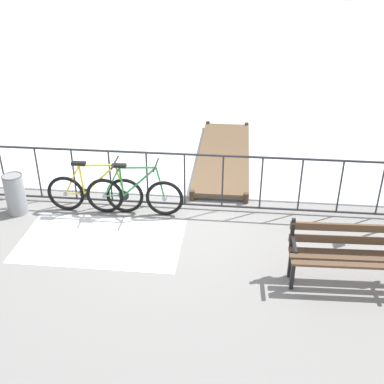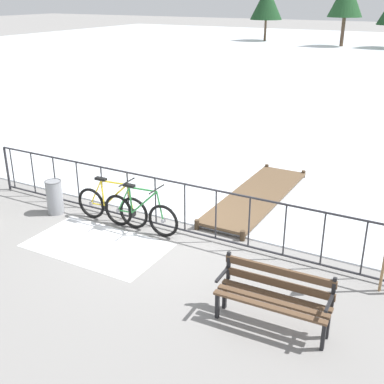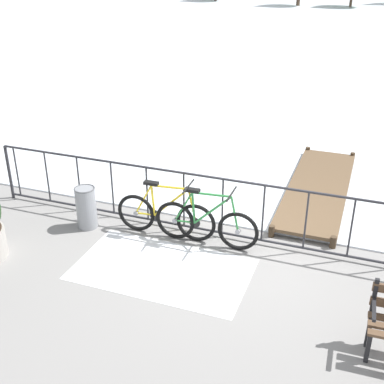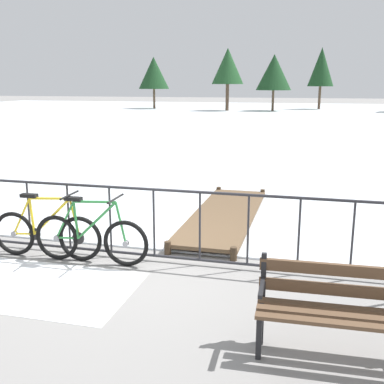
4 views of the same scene
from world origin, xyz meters
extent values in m
plane|color=gray|center=(0.00, 0.00, 0.00)|extent=(160.00, 160.00, 0.00)
cube|color=silver|center=(0.00, 28.40, 0.01)|extent=(80.00, 56.00, 0.03)
cube|color=white|center=(-0.88, -1.20, 0.00)|extent=(2.59, 1.49, 0.01)
cylinder|color=#2D2D33|center=(0.00, 0.00, 1.05)|extent=(9.00, 0.04, 0.04)
cylinder|color=#2D2D33|center=(0.00, 0.00, 0.08)|extent=(9.00, 0.04, 0.04)
cylinder|color=#2D2D33|center=(-4.50, 0.00, 0.53)|extent=(0.06, 0.06, 1.05)
cylinder|color=#2D2D33|center=(-4.32, 0.00, 0.57)|extent=(0.03, 0.03, 0.97)
cylinder|color=#2D2D33|center=(-3.66, 0.00, 0.57)|extent=(0.03, 0.03, 0.97)
cylinder|color=#2D2D33|center=(-2.99, 0.00, 0.57)|extent=(0.03, 0.03, 0.97)
cylinder|color=#2D2D33|center=(-2.33, 0.00, 0.57)|extent=(0.03, 0.03, 0.97)
cylinder|color=#2D2D33|center=(-1.66, 0.00, 0.57)|extent=(0.03, 0.03, 0.97)
cylinder|color=#2D2D33|center=(-1.00, 0.00, 0.57)|extent=(0.03, 0.03, 0.97)
cylinder|color=#2D2D33|center=(-0.33, 0.00, 0.57)|extent=(0.03, 0.03, 0.97)
cylinder|color=#2D2D33|center=(0.33, 0.00, 0.57)|extent=(0.03, 0.03, 0.97)
cylinder|color=#2D2D33|center=(1.00, 0.00, 0.57)|extent=(0.03, 0.03, 0.97)
cylinder|color=#2D2D33|center=(1.66, 0.00, 0.57)|extent=(0.03, 0.03, 0.97)
torus|color=black|center=(-1.74, -0.29, 0.33)|extent=(0.66, 0.08, 0.66)
cylinder|color=gray|center=(-1.74, -0.29, 0.33)|extent=(0.08, 0.06, 0.08)
torus|color=black|center=(-0.69, -0.26, 0.33)|extent=(0.66, 0.08, 0.66)
cylinder|color=gray|center=(-0.69, -0.26, 0.33)|extent=(0.08, 0.06, 0.08)
cylinder|color=yellow|center=(-1.43, -0.28, 0.62)|extent=(0.08, 0.04, 0.53)
cylinder|color=yellow|center=(-1.11, -0.27, 0.63)|extent=(0.61, 0.05, 0.59)
cylinder|color=yellow|center=(-1.13, -0.27, 0.90)|extent=(0.63, 0.05, 0.07)
cylinder|color=yellow|center=(-1.57, -0.28, 0.34)|extent=(0.34, 0.04, 0.05)
cylinder|color=yellow|center=(-1.59, -0.28, 0.61)|extent=(0.32, 0.04, 0.56)
cylinder|color=yellow|center=(-0.75, -0.26, 0.62)|extent=(0.16, 0.04, 0.59)
cube|color=black|center=(-1.45, -0.28, 0.92)|extent=(0.24, 0.11, 0.05)
cylinder|color=black|center=(-0.82, -0.26, 0.96)|extent=(0.04, 0.52, 0.03)
cylinder|color=black|center=(-1.40, -0.28, 0.35)|extent=(0.18, 0.03, 0.18)
torus|color=black|center=(-1.03, -0.30, 0.33)|extent=(0.66, 0.07, 0.66)
cylinder|color=gray|center=(-1.03, -0.30, 0.33)|extent=(0.08, 0.06, 0.08)
torus|color=black|center=(0.02, -0.28, 0.33)|extent=(0.66, 0.07, 0.66)
cylinder|color=gray|center=(0.02, -0.28, 0.33)|extent=(0.08, 0.06, 0.08)
cylinder|color=#2D843D|center=(-0.72, -0.29, 0.62)|extent=(0.08, 0.04, 0.53)
cylinder|color=#2D843D|center=(-0.40, -0.29, 0.63)|extent=(0.61, 0.05, 0.59)
cylinder|color=#2D843D|center=(-0.43, -0.29, 0.90)|extent=(0.63, 0.05, 0.07)
cylinder|color=#2D843D|center=(-0.87, -0.30, 0.34)|extent=(0.34, 0.03, 0.05)
cylinder|color=#2D843D|center=(-0.89, -0.30, 0.61)|extent=(0.32, 0.03, 0.56)
cylinder|color=#2D843D|center=(-0.05, -0.28, 0.62)|extent=(0.16, 0.03, 0.59)
cube|color=black|center=(-0.74, -0.29, 0.92)|extent=(0.24, 0.10, 0.05)
cylinder|color=black|center=(-0.11, -0.28, 0.96)|extent=(0.04, 0.52, 0.03)
cylinder|color=black|center=(-0.70, -0.29, 0.35)|extent=(0.18, 0.02, 0.18)
cube|color=black|center=(2.06, -2.07, 0.22)|extent=(0.05, 0.06, 0.44)
cube|color=black|center=(2.05, -1.81, 0.22)|extent=(0.05, 0.06, 0.44)
cube|color=black|center=(2.04, -1.69, 0.67)|extent=(0.05, 0.05, 0.45)
cube|color=black|center=(2.05, -1.94, 0.64)|extent=(0.05, 0.40, 0.04)
cylinder|color=gray|center=(-2.58, -0.47, 0.36)|extent=(0.34, 0.34, 0.72)
torus|color=#545558|center=(-2.58, -0.47, 0.72)|extent=(0.35, 0.35, 0.02)
cube|color=brown|center=(0.93, 2.23, 0.12)|extent=(1.10, 3.85, 0.06)
cylinder|color=#433323|center=(0.43, 0.30, 0.10)|extent=(0.10, 0.10, 0.20)
cylinder|color=#433323|center=(1.42, 0.30, 0.10)|extent=(0.10, 0.10, 0.20)
cylinder|color=#433323|center=(0.43, 4.15, 0.10)|extent=(0.10, 0.10, 0.20)
cylinder|color=#433323|center=(1.42, 4.15, 0.10)|extent=(0.10, 0.10, 0.20)
camera|label=1|loc=(1.23, -7.32, 4.20)|focal=44.05mm
camera|label=2|loc=(4.59, -7.40, 4.38)|focal=45.76mm
camera|label=3|loc=(1.70, -6.85, 4.29)|focal=46.94mm
camera|label=4|loc=(2.43, -5.97, 2.48)|focal=43.75mm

